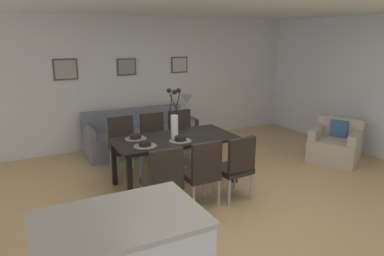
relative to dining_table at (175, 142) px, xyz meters
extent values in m
plane|color=tan|center=(0.27, -0.91, -0.66)|extent=(9.00, 9.00, 0.00)
cube|color=silver|center=(0.27, 2.34, 0.64)|extent=(9.00, 0.10, 2.60)
cube|color=white|center=(3.92, -0.51, 0.64)|extent=(0.10, 6.30, 2.60)
cube|color=white|center=(0.27, -0.51, 1.98)|extent=(9.00, 7.20, 0.08)
cube|color=black|center=(0.00, 0.00, 0.05)|extent=(1.80, 0.89, 0.05)
cube|color=black|center=(0.84, 0.39, -0.32)|extent=(0.07, 0.07, 0.69)
cube|color=black|center=(-0.84, 0.39, -0.32)|extent=(0.07, 0.07, 0.69)
cube|color=black|center=(0.84, -0.39, -0.32)|extent=(0.07, 0.07, 0.69)
cube|color=black|center=(-0.84, -0.39, -0.32)|extent=(0.07, 0.07, 0.69)
cube|color=black|center=(-0.55, -0.78, -0.24)|extent=(0.45, 0.45, 0.08)
cube|color=black|center=(-0.55, -0.97, 0.02)|extent=(0.42, 0.07, 0.48)
cylinder|color=#9EA0A5|center=(-0.36, -0.60, -0.47)|extent=(0.04, 0.04, 0.38)
cylinder|color=#9EA0A5|center=(-0.74, -0.59, -0.47)|extent=(0.04, 0.04, 0.38)
cylinder|color=#9EA0A5|center=(-0.36, -0.98, -0.47)|extent=(0.04, 0.04, 0.38)
cylinder|color=#9EA0A5|center=(-0.74, -0.97, -0.47)|extent=(0.04, 0.04, 0.38)
cube|color=black|center=(-0.55, 0.77, -0.24)|extent=(0.44, 0.44, 0.08)
cube|color=black|center=(-0.55, 0.96, 0.02)|extent=(0.42, 0.06, 0.48)
cylinder|color=#9EA0A5|center=(-0.74, 0.58, -0.47)|extent=(0.04, 0.04, 0.38)
cylinder|color=#9EA0A5|center=(-0.36, 0.58, -0.47)|extent=(0.04, 0.04, 0.38)
cylinder|color=#9EA0A5|center=(-0.74, 0.96, -0.47)|extent=(0.04, 0.04, 0.38)
cylinder|color=#9EA0A5|center=(-0.36, 0.96, -0.47)|extent=(0.04, 0.04, 0.38)
cube|color=black|center=(0.01, -0.77, -0.24)|extent=(0.44, 0.44, 0.08)
cube|color=black|center=(0.01, -0.96, 0.02)|extent=(0.42, 0.06, 0.48)
cylinder|color=#9EA0A5|center=(0.20, -0.58, -0.47)|extent=(0.04, 0.04, 0.38)
cylinder|color=#9EA0A5|center=(-0.18, -0.58, -0.47)|extent=(0.04, 0.04, 0.38)
cylinder|color=#9EA0A5|center=(0.20, -0.96, -0.47)|extent=(0.04, 0.04, 0.38)
cylinder|color=#9EA0A5|center=(-0.18, -0.96, -0.47)|extent=(0.04, 0.04, 0.38)
cube|color=black|center=(0.02, 0.79, -0.24)|extent=(0.44, 0.44, 0.08)
cube|color=black|center=(0.02, 0.98, 0.02)|extent=(0.42, 0.06, 0.48)
cylinder|color=#9EA0A5|center=(-0.17, 0.60, -0.47)|extent=(0.04, 0.04, 0.38)
cylinder|color=#9EA0A5|center=(0.21, 0.60, -0.47)|extent=(0.04, 0.04, 0.38)
cylinder|color=#9EA0A5|center=(-0.17, 0.98, -0.47)|extent=(0.04, 0.04, 0.38)
cylinder|color=#9EA0A5|center=(0.21, 0.98, -0.47)|extent=(0.04, 0.04, 0.38)
cube|color=black|center=(0.51, -0.80, -0.24)|extent=(0.46, 0.46, 0.08)
cube|color=black|center=(0.52, -0.99, 0.02)|extent=(0.42, 0.08, 0.48)
cylinder|color=#9EA0A5|center=(0.69, -0.60, -0.47)|extent=(0.04, 0.04, 0.38)
cylinder|color=#9EA0A5|center=(0.31, -0.63, -0.47)|extent=(0.04, 0.04, 0.38)
cylinder|color=#9EA0A5|center=(0.71, -0.98, -0.47)|extent=(0.04, 0.04, 0.38)
cylinder|color=#9EA0A5|center=(0.33, -1.00, -0.47)|extent=(0.04, 0.04, 0.38)
cube|color=black|center=(0.55, 0.79, -0.24)|extent=(0.45, 0.45, 0.08)
cube|color=black|center=(0.54, 0.98, 0.02)|extent=(0.42, 0.07, 0.48)
cylinder|color=#9EA0A5|center=(0.36, 0.59, -0.47)|extent=(0.04, 0.04, 0.38)
cylinder|color=#9EA0A5|center=(0.74, 0.60, -0.47)|extent=(0.04, 0.04, 0.38)
cylinder|color=#9EA0A5|center=(0.35, 0.97, -0.47)|extent=(0.04, 0.04, 0.38)
cylinder|color=#9EA0A5|center=(0.73, 0.98, -0.47)|extent=(0.04, 0.04, 0.38)
cylinder|color=white|center=(0.00, 0.00, 0.25)|extent=(0.11, 0.11, 0.34)
cylinder|color=black|center=(0.06, 0.02, 0.58)|extent=(0.05, 0.12, 0.37)
sphere|color=black|center=(0.09, 0.03, 0.78)|extent=(0.07, 0.07, 0.07)
cylinder|color=black|center=(-0.03, 0.05, 0.58)|extent=(0.08, 0.05, 0.38)
sphere|color=black|center=(-0.05, 0.08, 0.78)|extent=(0.07, 0.07, 0.07)
cylinder|color=black|center=(-0.02, -0.06, 0.58)|extent=(0.15, 0.06, 0.36)
sphere|color=black|center=(-0.03, -0.09, 0.78)|extent=(0.07, 0.07, 0.07)
cylinder|color=#7F705B|center=(-0.54, -0.20, 0.08)|extent=(0.32, 0.32, 0.01)
cylinder|color=black|center=(-0.54, -0.20, 0.11)|extent=(0.17, 0.17, 0.06)
cylinder|color=black|center=(-0.54, -0.20, 0.13)|extent=(0.13, 0.13, 0.04)
cylinder|color=#7F705B|center=(-0.54, 0.20, 0.08)|extent=(0.32, 0.32, 0.01)
cylinder|color=black|center=(-0.54, 0.20, 0.11)|extent=(0.17, 0.17, 0.06)
cylinder|color=black|center=(-0.54, 0.20, 0.13)|extent=(0.13, 0.13, 0.04)
cylinder|color=#7F705B|center=(0.00, -0.20, 0.08)|extent=(0.32, 0.32, 0.01)
cylinder|color=black|center=(0.00, -0.20, 0.11)|extent=(0.17, 0.17, 0.06)
cylinder|color=black|center=(0.00, -0.20, 0.13)|extent=(0.13, 0.13, 0.04)
cube|color=slate|center=(0.02, 1.74, -0.45)|extent=(2.03, 0.84, 0.42)
cube|color=slate|center=(0.02, 2.08, -0.05)|extent=(2.03, 0.16, 0.38)
cube|color=slate|center=(0.99, 1.74, -0.14)|extent=(0.10, 0.84, 0.20)
cube|color=slate|center=(-0.94, 1.74, -0.14)|extent=(0.10, 0.84, 0.20)
cube|color=#33261E|center=(1.13, 1.84, -0.40)|extent=(0.36, 0.36, 0.52)
cylinder|color=beige|center=(1.13, 1.84, -0.10)|extent=(0.12, 0.12, 0.08)
cylinder|color=beige|center=(1.13, 1.84, 0.08)|extent=(0.02, 0.02, 0.30)
cone|color=beige|center=(1.13, 1.84, 0.28)|extent=(0.22, 0.22, 0.18)
cube|color=#B7A893|center=(3.02, -0.39, -0.46)|extent=(1.08, 1.08, 0.40)
cube|color=#B7A893|center=(3.30, -0.24, -0.09)|extent=(0.52, 0.78, 0.35)
cube|color=#B7A893|center=(3.16, -0.69, -0.17)|extent=(0.67, 0.44, 0.18)
cube|color=#B7A893|center=(2.85, -0.11, -0.17)|extent=(0.67, 0.44, 0.18)
cube|color=#386093|center=(3.21, -0.29, -0.10)|extent=(0.21, 0.30, 0.30)
cube|color=#A8A399|center=(-1.49, -2.28, 0.24)|extent=(1.25, 0.84, 0.04)
cube|color=#473828|center=(-1.16, 2.27, 0.95)|extent=(0.43, 0.02, 0.39)
cube|color=#9E9389|center=(-1.16, 2.26, 0.95)|extent=(0.38, 0.01, 0.34)
cube|color=#473828|center=(0.00, 2.27, 0.95)|extent=(0.39, 0.02, 0.33)
cube|color=gray|center=(0.00, 2.26, 0.95)|extent=(0.34, 0.01, 0.28)
cube|color=#473828|center=(1.16, 2.27, 0.95)|extent=(0.37, 0.02, 0.34)
cube|color=#B2B2AD|center=(1.16, 2.26, 0.95)|extent=(0.32, 0.01, 0.29)
camera|label=1|loc=(-2.08, -4.59, 1.56)|focal=32.80mm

